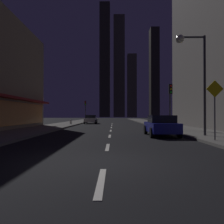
{
  "coord_description": "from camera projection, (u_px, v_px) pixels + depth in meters",
  "views": [
    {
      "loc": [
        0.28,
        -6.91,
        1.48
      ],
      "look_at": [
        0.0,
        28.08,
        1.92
      ],
      "focal_mm": 35.52,
      "sensor_mm": 36.0,
      "label": 1
    }
  ],
  "objects": [
    {
      "name": "lane_marking_center",
      "position": [
        111.0,
        131.0,
        20.49
      ],
      "size": [
        0.16,
        33.4,
        0.01
      ],
      "color": "silver",
      "rests_on": "ground"
    },
    {
      "name": "skyscraper_distant_slender",
      "position": [
        154.0,
        73.0,
        143.82
      ],
      "size": [
        5.56,
        8.22,
        57.49
      ],
      "primitive_type": "cube",
      "color": "#2E2C22",
      "rests_on": "ground"
    },
    {
      "name": "ground_plane",
      "position": [
        112.0,
        124.0,
        38.89
      ],
      "size": [
        78.0,
        136.0,
        0.1
      ],
      "primitive_type": "cube",
      "color": "black"
    },
    {
      "name": "fire_hydrant_far_left",
      "position": [
        71.0,
        122.0,
        31.79
      ],
      "size": [
        0.42,
        0.3,
        0.65
      ],
      "color": "#B2B2B2",
      "rests_on": "sidewalk_left"
    },
    {
      "name": "skyscraper_distant_short",
      "position": [
        132.0,
        86.0,
        126.89
      ],
      "size": [
        5.06,
        6.31,
        35.91
      ],
      "primitive_type": "cube",
      "color": "#4B4738",
      "rests_on": "ground"
    },
    {
      "name": "skyscraper_distant_tall",
      "position": [
        105.0,
        61.0,
        143.35
      ],
      "size": [
        6.59,
        7.86,
        73.35
      ],
      "primitive_type": "cube",
      "color": "#333026",
      "rests_on": "ground"
    },
    {
      "name": "street_lamp_right",
      "position": [
        192.0,
        60.0,
        14.41
      ],
      "size": [
        1.96,
        0.56,
        6.58
      ],
      "color": "#38383D",
      "rests_on": "sidewalk_right"
    },
    {
      "name": "skyscraper_distant_mid",
      "position": [
        119.0,
        67.0,
        146.16
      ],
      "size": [
        7.22,
        8.71,
        66.32
      ],
      "primitive_type": "cube",
      "color": "#4C4839",
      "rests_on": "ground"
    },
    {
      "name": "car_parked_near",
      "position": [
        161.0,
        125.0,
        15.51
      ],
      "size": [
        1.98,
        4.24,
        1.45
      ],
      "color": "navy",
      "rests_on": "ground"
    },
    {
      "name": "car_parked_far",
      "position": [
        91.0,
        119.0,
        37.3
      ],
      "size": [
        1.98,
        4.24,
        1.45
      ],
      "color": "silver",
      "rests_on": "ground"
    },
    {
      "name": "pedestrian_crossing_sign",
      "position": [
        215.0,
        105.0,
        11.64
      ],
      "size": [
        0.91,
        0.08,
        3.15
      ],
      "color": "slate",
      "rests_on": "sidewalk_right"
    },
    {
      "name": "traffic_light_near_right",
      "position": [
        170.0,
        96.0,
        20.41
      ],
      "size": [
        0.32,
        0.48,
        4.2
      ],
      "color": "#2D2D2D",
      "rests_on": "sidewalk_right"
    },
    {
      "name": "sidewalk_right",
      "position": [
        152.0,
        123.0,
        38.83
      ],
      "size": [
        4.0,
        76.0,
        0.15
      ],
      "primitive_type": "cube",
      "color": "#605E59",
      "rests_on": "ground"
    },
    {
      "name": "traffic_light_far_left",
      "position": [
        85.0,
        106.0,
        45.01
      ],
      "size": [
        0.32,
        0.48,
        4.2
      ],
      "color": "#2D2D2D",
      "rests_on": "sidewalk_left"
    },
    {
      "name": "sidewalk_left",
      "position": [
        72.0,
        123.0,
        38.95
      ],
      "size": [
        4.0,
        76.0,
        0.15
      ],
      "primitive_type": "cube",
      "color": "#605E59",
      "rests_on": "ground"
    }
  ]
}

